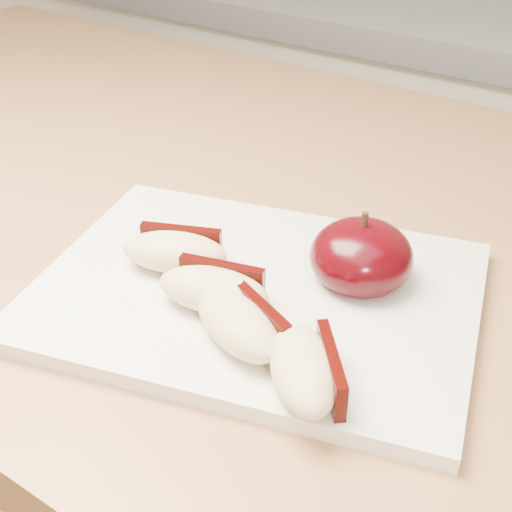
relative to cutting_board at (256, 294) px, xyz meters
The scene contains 6 objects.
cutting_board is the anchor object (origin of this frame).
apple_half 0.08m from the cutting_board, 42.94° to the left, with size 0.09×0.09×0.06m.
apple_wedge_a 0.06m from the cutting_board, 168.44° to the right, with size 0.08×0.06×0.03m.
apple_wedge_b 0.04m from the cutting_board, 107.48° to the right, with size 0.08×0.05×0.03m.
apple_wedge_c 0.06m from the cutting_board, 64.53° to the right, with size 0.08×0.06×0.03m.
apple_wedge_d 0.10m from the cutting_board, 39.15° to the right, with size 0.08×0.08×0.03m.
Camera 1 is at (0.19, 0.05, 1.20)m, focal length 50.00 mm.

